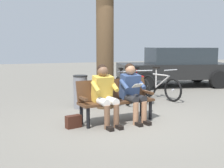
# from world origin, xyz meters

# --- Properties ---
(ground_plane) EXTENTS (40.00, 40.00, 0.00)m
(ground_plane) POSITION_xyz_m (0.00, 0.00, 0.00)
(ground_plane) COLOR slate
(bench) EXTENTS (1.65, 0.71, 0.87)m
(bench) POSITION_xyz_m (0.25, -0.16, 0.51)
(bench) COLOR #51331E
(bench) RESTS_ON ground
(person_reading) EXTENTS (0.53, 0.80, 1.20)m
(person_reading) POSITION_xyz_m (-0.09, -0.04, 0.66)
(person_reading) COLOR #334772
(person_reading) RESTS_ON ground
(person_companion) EXTENTS (0.53, 0.80, 1.20)m
(person_companion) POSITION_xyz_m (0.55, 0.05, 0.66)
(person_companion) COLOR gold
(person_companion) RESTS_ON ground
(handbag) EXTENTS (0.33, 0.22, 0.24)m
(handbag) POSITION_xyz_m (1.18, 0.06, 0.12)
(handbag) COLOR #3F1E14
(handbag) RESTS_ON ground
(tree_trunk) EXTENTS (0.43, 0.43, 3.38)m
(tree_trunk) POSITION_xyz_m (0.04, -1.45, 1.69)
(tree_trunk) COLOR #4C3823
(tree_trunk) RESTS_ON ground
(litter_bin) EXTENTS (0.36, 0.36, 0.83)m
(litter_bin) POSITION_xyz_m (0.63, -1.62, 0.42)
(litter_bin) COLOR slate
(litter_bin) RESTS_ON ground
(bicycle_red) EXTENTS (0.58, 1.64, 0.94)m
(bicycle_red) POSITION_xyz_m (-1.86, -2.06, 0.36)
(bicycle_red) COLOR black
(bicycle_red) RESTS_ON ground
(bicycle_black) EXTENTS (0.48, 1.68, 0.94)m
(bicycle_black) POSITION_xyz_m (-1.21, -2.16, 0.36)
(bicycle_black) COLOR black
(bicycle_black) RESTS_ON ground
(bicycle_silver) EXTENTS (0.48, 1.67, 0.94)m
(bicycle_silver) POSITION_xyz_m (-0.66, -2.03, 0.36)
(bicycle_silver) COLOR black
(bicycle_silver) RESTS_ON ground
(parked_car) EXTENTS (4.47, 2.63, 1.47)m
(parked_car) POSITION_xyz_m (-3.78, -4.34, 0.77)
(parked_car) COLOR black
(parked_car) RESTS_ON ground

